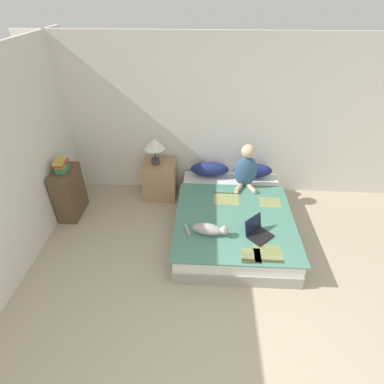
{
  "coord_description": "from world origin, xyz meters",
  "views": [
    {
      "loc": [
        -0.32,
        -1.02,
        3.08
      ],
      "look_at": [
        -0.5,
        2.29,
        0.74
      ],
      "focal_mm": 28.0,
      "sensor_mm": 36.0,
      "label": 1
    }
  ],
  "objects_px": {
    "cat_tabby": "(209,229)",
    "nightstand": "(160,180)",
    "bed": "(233,220)",
    "bookshelf": "(69,193)",
    "pillow_far": "(253,170)",
    "person_sitting": "(246,169)",
    "table_lamp": "(154,145)",
    "pillow_near": "(210,169)",
    "book_stack_top": "(61,166)",
    "laptop_open": "(258,232)"
  },
  "relations": [
    {
      "from": "cat_tabby",
      "to": "nightstand",
      "type": "distance_m",
      "value": 1.61
    },
    {
      "from": "bed",
      "to": "cat_tabby",
      "type": "bearing_deg",
      "value": -123.53
    },
    {
      "from": "bed",
      "to": "cat_tabby",
      "type": "xyz_separation_m",
      "value": [
        -0.35,
        -0.53,
        0.28
      ]
    },
    {
      "from": "cat_tabby",
      "to": "bookshelf",
      "type": "relative_size",
      "value": 0.73
    },
    {
      "from": "pillow_far",
      "to": "bookshelf",
      "type": "relative_size",
      "value": 0.8
    },
    {
      "from": "nightstand",
      "to": "bookshelf",
      "type": "height_order",
      "value": "bookshelf"
    },
    {
      "from": "bed",
      "to": "nightstand",
      "type": "relative_size",
      "value": 3.28
    },
    {
      "from": "person_sitting",
      "to": "cat_tabby",
      "type": "distance_m",
      "value": 1.31
    },
    {
      "from": "cat_tabby",
      "to": "table_lamp",
      "type": "distance_m",
      "value": 1.69
    },
    {
      "from": "pillow_near",
      "to": "nightstand",
      "type": "height_order",
      "value": "nightstand"
    },
    {
      "from": "table_lamp",
      "to": "book_stack_top",
      "type": "height_order",
      "value": "table_lamp"
    },
    {
      "from": "pillow_near",
      "to": "laptop_open",
      "type": "relative_size",
      "value": 1.58
    },
    {
      "from": "laptop_open",
      "to": "nightstand",
      "type": "relative_size",
      "value": 0.63
    },
    {
      "from": "bed",
      "to": "pillow_far",
      "type": "bearing_deg",
      "value": 68.5
    },
    {
      "from": "bed",
      "to": "laptop_open",
      "type": "height_order",
      "value": "laptop_open"
    },
    {
      "from": "bed",
      "to": "person_sitting",
      "type": "distance_m",
      "value": 0.84
    },
    {
      "from": "pillow_far",
      "to": "bookshelf",
      "type": "bearing_deg",
      "value": -167.42
    },
    {
      "from": "person_sitting",
      "to": "bookshelf",
      "type": "bearing_deg",
      "value": -172.39
    },
    {
      "from": "cat_tabby",
      "to": "laptop_open",
      "type": "bearing_deg",
      "value": 10.66
    },
    {
      "from": "person_sitting",
      "to": "cat_tabby",
      "type": "xyz_separation_m",
      "value": [
        -0.56,
        -1.16,
        -0.23
      ]
    },
    {
      "from": "pillow_near",
      "to": "cat_tabby",
      "type": "xyz_separation_m",
      "value": [
        0.01,
        -1.44,
        -0.04
      ]
    },
    {
      "from": "pillow_far",
      "to": "pillow_near",
      "type": "bearing_deg",
      "value": 180.0
    },
    {
      "from": "laptop_open",
      "to": "nightstand",
      "type": "distance_m",
      "value": 2.0
    },
    {
      "from": "cat_tabby",
      "to": "book_stack_top",
      "type": "height_order",
      "value": "book_stack_top"
    },
    {
      "from": "bookshelf",
      "to": "laptop_open",
      "type": "bearing_deg",
      "value": -15.67
    },
    {
      "from": "laptop_open",
      "to": "book_stack_top",
      "type": "relative_size",
      "value": 1.57
    },
    {
      "from": "bookshelf",
      "to": "bed",
      "type": "bearing_deg",
      "value": -5.99
    },
    {
      "from": "cat_tabby",
      "to": "book_stack_top",
      "type": "distance_m",
      "value": 2.35
    },
    {
      "from": "pillow_far",
      "to": "bed",
      "type": "bearing_deg",
      "value": -111.5
    },
    {
      "from": "book_stack_top",
      "to": "bed",
      "type": "bearing_deg",
      "value": -5.9
    },
    {
      "from": "nightstand",
      "to": "book_stack_top",
      "type": "bearing_deg",
      "value": -156.85
    },
    {
      "from": "person_sitting",
      "to": "pillow_near",
      "type": "bearing_deg",
      "value": 153.64
    },
    {
      "from": "cat_tabby",
      "to": "laptop_open",
      "type": "xyz_separation_m",
      "value": [
        0.63,
        0.01,
        -0.03
      ]
    },
    {
      "from": "laptop_open",
      "to": "book_stack_top",
      "type": "bearing_deg",
      "value": 120.78
    },
    {
      "from": "pillow_near",
      "to": "bookshelf",
      "type": "relative_size",
      "value": 0.8
    },
    {
      "from": "laptop_open",
      "to": "nightstand",
      "type": "xyz_separation_m",
      "value": [
        -1.46,
        1.35,
        -0.12
      ]
    },
    {
      "from": "person_sitting",
      "to": "bookshelf",
      "type": "distance_m",
      "value": 2.77
    },
    {
      "from": "table_lamp",
      "to": "cat_tabby",
      "type": "bearing_deg",
      "value": -56.61
    },
    {
      "from": "book_stack_top",
      "to": "pillow_near",
      "type": "bearing_deg",
      "value": 16.63
    },
    {
      "from": "pillow_far",
      "to": "person_sitting",
      "type": "bearing_deg",
      "value": -118.87
    },
    {
      "from": "bed",
      "to": "cat_tabby",
      "type": "relative_size",
      "value": 3.6
    },
    {
      "from": "table_lamp",
      "to": "pillow_far",
      "type": "bearing_deg",
      "value": 3.32
    },
    {
      "from": "person_sitting",
      "to": "laptop_open",
      "type": "xyz_separation_m",
      "value": [
        0.07,
        -1.15,
        -0.26
      ]
    },
    {
      "from": "bed",
      "to": "book_stack_top",
      "type": "height_order",
      "value": "book_stack_top"
    },
    {
      "from": "pillow_far",
      "to": "bookshelf",
      "type": "xyz_separation_m",
      "value": [
        -2.88,
        -0.64,
        -0.11
      ]
    },
    {
      "from": "laptop_open",
      "to": "bookshelf",
      "type": "xyz_separation_m",
      "value": [
        -2.8,
        0.78,
        -0.04
      ]
    },
    {
      "from": "bed",
      "to": "pillow_near",
      "type": "distance_m",
      "value": 1.03
    },
    {
      "from": "nightstand",
      "to": "pillow_far",
      "type": "bearing_deg",
      "value": 2.83
    },
    {
      "from": "cat_tabby",
      "to": "pillow_near",
      "type": "bearing_deg",
      "value": 99.63
    },
    {
      "from": "pillow_far",
      "to": "book_stack_top",
      "type": "bearing_deg",
      "value": -167.35
    }
  ]
}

